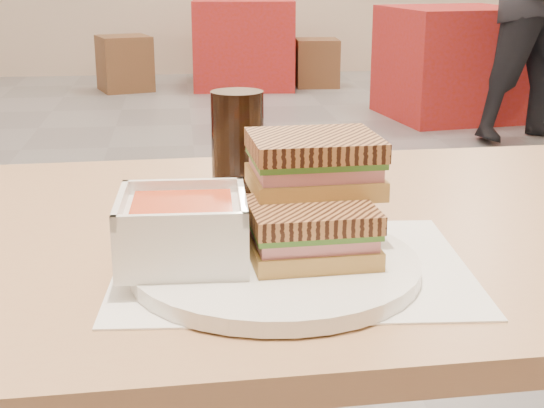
{
  "coord_description": "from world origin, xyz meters",
  "views": [
    {
      "loc": [
        -0.08,
        -2.73,
        1.05
      ],
      "look_at": [
        0.01,
        -2.0,
        0.82
      ],
      "focal_mm": 52.16,
      "sensor_mm": 36.0,
      "label": 1
    }
  ],
  "objects": [
    {
      "name": "main_table",
      "position": [
        0.1,
        -1.86,
        0.64
      ],
      "size": [
        1.22,
        0.74,
        0.75
      ],
      "color": "#A47B51",
      "rests_on": "ground"
    },
    {
      "name": "tray_liner",
      "position": [
        0.03,
        -1.99,
        0.75
      ],
      "size": [
        0.37,
        0.3,
        0.0
      ],
      "color": "white",
      "rests_on": "main_table"
    },
    {
      "name": "plate",
      "position": [
        0.01,
        -2.01,
        0.76
      ],
      "size": [
        0.29,
        0.29,
        0.02
      ],
      "color": "white",
      "rests_on": "tray_liner"
    },
    {
      "name": "soup_bowl",
      "position": [
        -0.08,
        -2.0,
        0.8
      ],
      "size": [
        0.13,
        0.13,
        0.07
      ],
      "color": "white",
      "rests_on": "plate"
    },
    {
      "name": "panini_lower",
      "position": [
        0.05,
        -2.01,
        0.79
      ],
      "size": [
        0.13,
        0.11,
        0.05
      ],
      "color": "#B99047",
      "rests_on": "plate"
    },
    {
      "name": "panini_upper",
      "position": [
        0.06,
        -1.95,
        0.85
      ],
      "size": [
        0.14,
        0.12,
        0.06
      ],
      "color": "#B99047",
      "rests_on": "panini_lower"
    },
    {
      "name": "cola_glass",
      "position": [
        -0.0,
        -1.75,
        0.82
      ],
      "size": [
        0.07,
        0.07,
        0.14
      ],
      "color": "black",
      "rests_on": "main_table"
    },
    {
      "name": "bg_table_1",
      "position": [
        1.81,
        2.58,
        0.38
      ],
      "size": [
        0.97,
        0.97,
        0.75
      ],
      "color": "maroon",
      "rests_on": "ground"
    },
    {
      "name": "bg_table_2",
      "position": [
        0.5,
        4.16,
        0.37
      ],
      "size": [
        0.91,
        0.91,
        0.74
      ],
      "color": "maroon",
      "rests_on": "ground"
    },
    {
      "name": "bg_chair_1l",
      "position": [
        1.71,
        2.45,
        0.23
      ],
      "size": [
        0.41,
        0.41,
        0.45
      ],
      "color": "brown",
      "rests_on": "ground"
    },
    {
      "name": "bg_chair_2l",
      "position": [
        -0.52,
        4.04,
        0.23
      ],
      "size": [
        0.51,
        0.51,
        0.46
      ],
      "color": "brown",
      "rests_on": "ground"
    },
    {
      "name": "bg_chair_2r",
      "position": [
        1.12,
        4.08,
        0.2
      ],
      "size": [
        0.38,
        0.38,
        0.41
      ],
      "color": "brown",
      "rests_on": "ground"
    }
  ]
}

